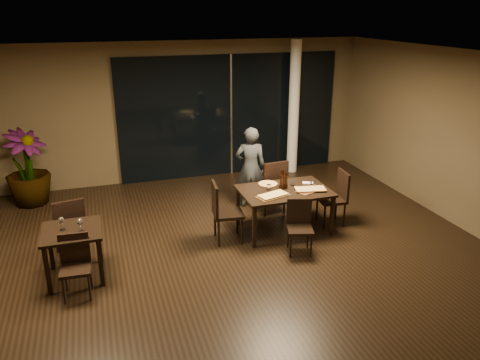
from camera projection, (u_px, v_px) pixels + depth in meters
name	position (u px, v px, depth m)	size (l,w,h in m)	color
ground	(243.00, 261.00, 7.14)	(8.00, 8.00, 0.00)	black
wall_back	(186.00, 111.00, 10.23)	(8.00, 0.10, 3.00)	#4F412A
wall_right	(474.00, 144.00, 7.77)	(0.10, 8.00, 3.00)	#4F412A
ceiling	(243.00, 58.00, 6.09)	(8.00, 8.00, 0.04)	silver
window_panel	(231.00, 116.00, 10.49)	(5.00, 0.06, 2.70)	black
column	(294.00, 108.00, 10.56)	(0.24, 0.24, 3.00)	white
main_table	(284.00, 194.00, 7.90)	(1.50, 1.00, 0.75)	black
side_table	(72.00, 238.00, 6.50)	(0.80, 0.80, 0.75)	black
chair_main_far	(273.00, 184.00, 8.61)	(0.52, 0.52, 1.04)	black
chair_main_near	(299.00, 223.00, 7.30)	(0.48, 0.48, 0.84)	black
chair_main_left	(223.00, 209.00, 7.57)	(0.52, 0.52, 1.01)	black
chair_main_right	(336.00, 195.00, 8.22)	(0.49, 0.49, 0.97)	black
chair_side_far	(70.00, 225.00, 7.07)	(0.54, 0.54, 0.98)	black
chair_side_near	(75.00, 262.00, 6.19)	(0.41, 0.41, 0.84)	black
diner	(251.00, 168.00, 8.85)	(0.53, 0.36, 1.57)	#2A2D2F
potted_plant	(27.00, 168.00, 8.97)	(0.81, 0.81, 1.48)	#24501A
pizza_board_left	(273.00, 196.00, 7.59)	(0.54, 0.27, 0.01)	#4C3018
pizza_board_right	(310.00, 190.00, 7.84)	(0.51, 0.25, 0.01)	#462916
oblong_pizza_left	(273.00, 195.00, 7.58)	(0.46, 0.21, 0.02)	maroon
oblong_pizza_right	(310.00, 189.00, 7.83)	(0.49, 0.23, 0.02)	maroon
round_pizza	(268.00, 184.00, 8.11)	(0.32, 0.32, 0.01)	#A52E12
bottle_a	(283.00, 180.00, 7.85)	(0.07, 0.07, 0.34)	black
bottle_b	(286.00, 180.00, 7.88)	(0.06, 0.06, 0.29)	black
bottle_c	(281.00, 179.00, 7.89)	(0.07, 0.07, 0.33)	black
tumbler_left	(269.00, 187.00, 7.86)	(0.08, 0.08, 0.09)	white
tumbler_right	(293.00, 183.00, 8.05)	(0.07, 0.07, 0.09)	white
napkin_near	(317.00, 187.00, 7.99)	(0.18, 0.10, 0.01)	white
napkin_far	(308.00, 183.00, 8.16)	(0.18, 0.10, 0.01)	silver
wine_glass_a	(62.00, 224.00, 6.43)	(0.08, 0.08, 0.18)	white
wine_glass_b	(81.00, 225.00, 6.38)	(0.08, 0.08, 0.19)	white
side_napkin	(76.00, 236.00, 6.27)	(0.18, 0.11, 0.01)	silver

